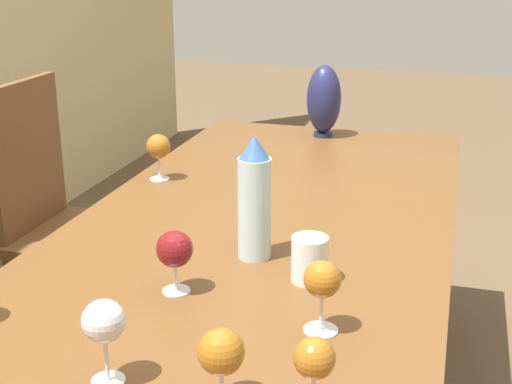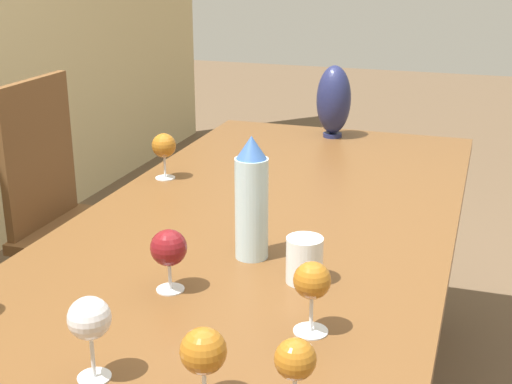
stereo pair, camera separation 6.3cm
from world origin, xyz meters
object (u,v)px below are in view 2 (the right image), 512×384
object	(u,v)px
chair_far	(73,211)
wine_glass_5	(295,362)
vase	(334,100)
water_bottle	(252,200)
wine_glass_0	(169,249)
wine_glass_2	(203,352)
water_tumbler	(304,260)
wine_glass_4	(89,320)
wine_glass_1	(312,282)
wine_glass_3	(164,146)

from	to	relation	value
chair_far	wine_glass_5	bearing A→B (deg)	-135.71
vase	water_bottle	bearing A→B (deg)	-176.88
vase	wine_glass_0	bearing A→B (deg)	178.05
vase	wine_glass_2	size ratio (longest dim) A/B	2.09
water_tumbler	wine_glass_4	world-z (taller)	wine_glass_4
wine_glass_1	wine_glass_5	bearing A→B (deg)	-171.41
water_bottle	wine_glass_3	world-z (taller)	water_bottle
wine_glass_5	chair_far	bearing A→B (deg)	44.29
wine_glass_5	wine_glass_1	bearing A→B (deg)	8.59
wine_glass_4	water_tumbler	bearing A→B (deg)	-27.52
wine_glass_2	chair_far	distance (m)	1.57
wine_glass_2	wine_glass_3	size ratio (longest dim) A/B	0.90
wine_glass_2	wine_glass_4	distance (m)	0.20
water_bottle	wine_glass_4	distance (m)	0.55
wine_glass_2	wine_glass_3	world-z (taller)	wine_glass_3
water_bottle	wine_glass_0	distance (m)	0.24
vase	wine_glass_1	world-z (taller)	vase
wine_glass_0	wine_glass_2	size ratio (longest dim) A/B	1.05
water_tumbler	wine_glass_0	distance (m)	0.29
wine_glass_2	wine_glass_5	size ratio (longest dim) A/B	0.96
water_bottle	chair_far	world-z (taller)	water_bottle
water_tumbler	chair_far	world-z (taller)	chair_far
wine_glass_4	chair_far	bearing A→B (deg)	34.22
vase	chair_far	xyz separation A→B (m)	(-0.49, 0.83, -0.36)
water_tumbler	wine_glass_2	distance (m)	0.46
water_tumbler	chair_far	bearing A→B (deg)	55.32
water_tumbler	wine_glass_3	bearing A→B (deg)	46.60
vase	wine_glass_5	xyz separation A→B (m)	(-1.66, -0.31, -0.04)
wine_glass_2	chair_far	size ratio (longest dim) A/B	0.13
wine_glass_5	vase	bearing A→B (deg)	10.63
wine_glass_1	wine_glass_5	distance (m)	0.26
vase	wine_glass_1	size ratio (longest dim) A/B	1.90
wine_glass_4	wine_glass_5	world-z (taller)	wine_glass_4
wine_glass_4	wine_glass_5	size ratio (longest dim) A/B	1.11
wine_glass_1	wine_glass_3	xyz separation A→B (m)	(0.75, 0.65, 0.00)
water_bottle	wine_glass_5	bearing A→B (deg)	-155.04
wine_glass_3	wine_glass_0	bearing A→B (deg)	-153.94
wine_glass_3	wine_glass_5	world-z (taller)	wine_glass_3
wine_glass_3	vase	bearing A→B (deg)	-30.08
water_bottle	chair_far	size ratio (longest dim) A/B	0.29
wine_glass_2	wine_glass_4	world-z (taller)	wine_glass_4
water_bottle	wine_glass_0	bearing A→B (deg)	153.37
wine_glass_2	wine_glass_5	bearing A→B (deg)	-87.17
water_bottle	wine_glass_4	bearing A→B (deg)	170.45
wine_glass_2	wine_glass_4	size ratio (longest dim) A/B	0.86
water_bottle	wine_glass_2	distance (m)	0.56
vase	wine_glass_0	xyz separation A→B (m)	(-1.34, 0.05, -0.05)
water_tumbler	wine_glass_5	xyz separation A→B (m)	(-0.45, -0.10, 0.05)
wine_glass_5	chair_far	distance (m)	1.67
wine_glass_3	water_bottle	bearing A→B (deg)	-136.82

